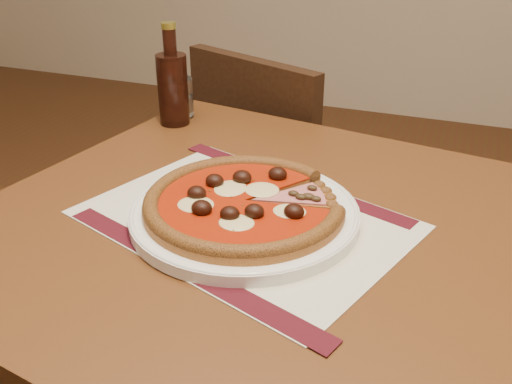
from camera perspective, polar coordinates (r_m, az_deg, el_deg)
table at (r=0.92m, az=-0.45°, el=-7.77°), size 0.92×0.92×0.75m
chair_far at (r=1.57m, az=2.11°, el=0.98°), size 0.52×0.52×0.84m
placemat at (r=0.86m, az=-1.16°, el=-2.76°), size 0.54×0.46×0.00m
plate at (r=0.85m, az=-1.17°, el=-2.18°), size 0.34×0.34×0.02m
pizza at (r=0.84m, az=-1.21°, el=-1.00°), size 0.30×0.30×0.04m
ham_slice at (r=0.87m, az=4.53°, el=-0.34°), size 0.12×0.10×0.02m
water_glass at (r=1.26m, az=-7.88°, el=9.33°), size 0.08×0.08×0.08m
bottle at (r=1.21m, az=-8.34°, el=10.48°), size 0.06×0.06×0.21m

